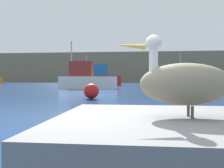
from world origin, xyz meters
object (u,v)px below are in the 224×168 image
at_px(fishing_boat_green, 167,79).
at_px(fishing_boat_red, 100,78).
at_px(mooring_buoy, 91,91).
at_px(fishing_boat_white, 86,79).
at_px(pelican, 184,83).

height_order(fishing_boat_green, fishing_boat_red, fishing_boat_green).
xyz_separation_m(fishing_boat_green, mooring_buoy, (-7.21, -29.03, -0.55)).
bearing_deg(mooring_buoy, fishing_boat_red, 98.17).
height_order(fishing_boat_green, mooring_buoy, fishing_boat_green).
relative_size(fishing_boat_green, fishing_boat_white, 1.35).
distance_m(fishing_boat_green, fishing_boat_red, 11.76).
distance_m(pelican, fishing_boat_red, 34.53).
distance_m(fishing_boat_green, mooring_buoy, 29.92).
bearing_deg(mooring_buoy, pelican, -73.59).
xyz_separation_m(fishing_boat_green, fishing_boat_red, (-10.67, -4.94, 0.14)).
distance_m(fishing_boat_green, fishing_boat_white, 19.62).
height_order(fishing_boat_red, mooring_buoy, fishing_boat_red).
bearing_deg(fishing_boat_green, fishing_boat_red, -129.96).
height_order(pelican, fishing_boat_green, fishing_boat_green).
bearing_deg(pelican, fishing_boat_white, -77.59).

